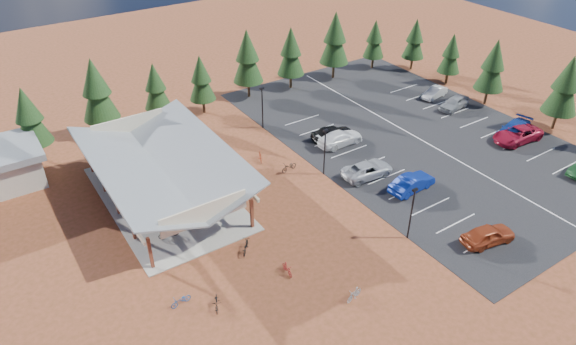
{
  "coord_description": "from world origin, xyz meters",
  "views": [
    {
      "loc": [
        -22.26,
        -32.56,
        28.88
      ],
      "look_at": [
        0.35,
        1.58,
        2.09
      ],
      "focal_mm": 32.0,
      "sensor_mm": 36.0,
      "label": 1
    }
  ],
  "objects": [
    {
      "name": "bike_1",
      "position": [
        -13.23,
        4.54,
        0.63
      ],
      "size": [
        1.84,
        0.8,
        1.07
      ],
      "primitive_type": "imported",
      "rotation": [
        0.0,
        0.0,
        1.39
      ],
      "color": "gray",
      "rests_on": "concrete_pad"
    },
    {
      "name": "car_4",
      "position": [
        10.08,
        7.19,
        0.87
      ],
      "size": [
        5.16,
        2.77,
        1.67
      ],
      "primitive_type": "imported",
      "rotation": [
        0.0,
        0.0,
        1.4
      ],
      "color": "black",
      "rests_on": "asphalt_lot"
    },
    {
      "name": "pine_13",
      "position": [
        32.97,
        17.69,
        4.58
      ],
      "size": [
        3.22,
        3.22,
        7.5
      ],
      "color": "#382314",
      "rests_on": "ground"
    },
    {
      "name": "pine_5",
      "position": [
        8.0,
        22.52,
        5.55
      ],
      "size": [
        3.9,
        3.9,
        9.09
      ],
      "color": "#382314",
      "rests_on": "ground"
    },
    {
      "name": "bike_10",
      "position": [
        -14.29,
        -6.27,
        0.43
      ],
      "size": [
        1.71,
        0.79,
        0.87
      ],
      "primitive_type": "imported",
      "rotation": [
        0.0,
        0.0,
        4.85
      ],
      "color": "navy",
      "rests_on": "ground"
    },
    {
      "name": "bike_pavilion",
      "position": [
        -10.0,
        7.0,
        3.82
      ],
      "size": [
        11.65,
        19.4,
        4.97
      ],
      "color": "brown",
      "rests_on": "concrete_pad"
    },
    {
      "name": "car_6",
      "position": [
        27.28,
        -4.63,
        0.87
      ],
      "size": [
        6.19,
        3.24,
        1.66
      ],
      "primitive_type": "imported",
      "rotation": [
        0.0,
        0.0,
        -1.65
      ],
      "color": "maroon",
      "rests_on": "asphalt_lot"
    },
    {
      "name": "bike_7",
      "position": [
        -8.07,
        13.19,
        0.64
      ],
      "size": [
        1.79,
        0.51,
        1.07
      ],
      "primitive_type": "imported",
      "rotation": [
        0.0,
        0.0,
        1.58
      ],
      "color": "maroon",
      "rests_on": "concrete_pad"
    },
    {
      "name": "pine_10",
      "position": [
        33.54,
        -5.07,
        5.51
      ],
      "size": [
        3.87,
        3.87,
        9.02
      ],
      "color": "#382314",
      "rests_on": "ground"
    },
    {
      "name": "bike_15",
      "position": [
        0.94,
        7.81,
        0.53
      ],
      "size": [
        1.17,
        1.81,
        1.06
      ],
      "primitive_type": "imported",
      "rotation": [
        0.0,
        0.0,
        2.73
      ],
      "color": "maroon",
      "rests_on": "ground"
    },
    {
      "name": "bike_3",
      "position": [
        -11.46,
        13.08,
        0.59
      ],
      "size": [
        1.64,
        0.46,
        0.98
      ],
      "primitive_type": "imported",
      "rotation": [
        0.0,
        0.0,
        1.57
      ],
      "color": "#9B311A",
      "rests_on": "concrete_pad"
    },
    {
      "name": "car_9",
      "position": [
        28.22,
        8.7,
        0.72
      ],
      "size": [
        4.32,
        2.12,
        1.36
      ],
      "primitive_type": "imported",
      "rotation": [
        0.0,
        0.0,
        -1.4
      ],
      "color": "#B9B9B9",
      "rests_on": "asphalt_lot"
    },
    {
      "name": "trash_bin_1",
      "position": [
        -4.67,
        6.61,
        0.45
      ],
      "size": [
        0.6,
        0.6,
        0.9
      ],
      "primitive_type": "cylinder",
      "color": "#4E301B",
      "rests_on": "ground"
    },
    {
      "name": "trash_bin_0",
      "position": [
        -4.98,
        4.14,
        0.45
      ],
      "size": [
        0.6,
        0.6,
        0.9
      ],
      "primitive_type": "cylinder",
      "color": "#4E301B",
      "rests_on": "ground"
    },
    {
      "name": "pine_11",
      "position": [
        32.39,
        3.83,
        5.22
      ],
      "size": [
        3.67,
        3.67,
        8.55
      ],
      "color": "#382314",
      "rests_on": "ground"
    },
    {
      "name": "pine_4",
      "position": [
        1.0,
        21.61,
        4.53
      ],
      "size": [
        3.19,
        3.19,
        7.43
      ],
      "color": "#382314",
      "rests_on": "ground"
    },
    {
      "name": "bike_0",
      "position": [
        -12.11,
        1.3,
        0.56
      ],
      "size": [
        1.84,
        0.9,
        0.92
      ],
      "primitive_type": "imported",
      "rotation": [
        0.0,
        0.0,
        1.41
      ],
      "color": "black",
      "rests_on": "concrete_pad"
    },
    {
      "name": "pine_7",
      "position": [
        21.27,
        21.47,
        5.79
      ],
      "size": [
        4.07,
        4.07,
        9.48
      ],
      "color": "#382314",
      "rests_on": "ground"
    },
    {
      "name": "bike_5",
      "position": [
        -8.19,
        2.8,
        0.55
      ],
      "size": [
        1.57,
        0.87,
        0.91
      ],
      "primitive_type": "imported",
      "rotation": [
        0.0,
        0.0,
        1.88
      ],
      "color": "gray",
      "rests_on": "concrete_pad"
    },
    {
      "name": "bike_2",
      "position": [
        -11.68,
        7.64,
        0.6
      ],
      "size": [
        2.01,
        1.25,
        1.0
      ],
      "primitive_type": "imported",
      "rotation": [
        0.0,
        0.0,
        1.23
      ],
      "color": "navy",
      "rests_on": "concrete_pad"
    },
    {
      "name": "lamp_post_0",
      "position": [
        5.0,
        -10.0,
        2.98
      ],
      "size": [
        0.5,
        0.25,
        5.14
      ],
      "color": "black",
      "rests_on": "ground"
    },
    {
      "name": "bike_6",
      "position": [
        -7.14,
        10.44,
        0.57
      ],
      "size": [
        1.86,
        0.91,
        0.94
      ],
      "primitive_type": "imported",
      "rotation": [
        0.0,
        0.0,
        1.74
      ],
      "color": "#1C4A88",
      "rests_on": "concrete_pad"
    },
    {
      "name": "car_0",
      "position": [
        10.17,
        -14.15,
        0.86
      ],
      "size": [
        5.07,
        2.8,
        1.63
      ],
      "primitive_type": "imported",
      "rotation": [
        0.0,
        0.0,
        1.38
      ],
      "color": "#933619",
      "rests_on": "asphalt_lot"
    },
    {
      "name": "pine_3",
      "position": [
        -4.45,
        22.45,
        4.49
      ],
      "size": [
        3.16,
        3.16,
        7.37
      ],
      "color": "#382314",
      "rests_on": "ground"
    },
    {
      "name": "pine_2",
      "position": [
        -11.09,
        22.39,
        5.72
      ],
      "size": [
        4.02,
        4.02,
        9.37
      ],
      "color": "#382314",
      "rests_on": "ground"
    },
    {
      "name": "bike_12",
      "position": [
        -7.43,
        -3.78,
        0.5
      ],
      "size": [
        1.71,
        1.89,
        1.0
      ],
      "primitive_type": "imported",
      "rotation": [
        0.0,
        0.0,
        2.46
      ],
      "color": "black",
      "rests_on": "ground"
    },
    {
      "name": "car_2",
      "position": [
        8.42,
        -0.75,
        0.8
      ],
      "size": [
        5.64,
        2.94,
        1.52
      ],
      "primitive_type": "imported",
      "rotation": [
        0.0,
        0.0,
        1.49
      ],
      "color": "#A5A7AD",
      "rests_on": "asphalt_lot"
    },
    {
      "name": "pine_12",
      "position": [
        33.25,
        11.13,
        4.33
      ],
      "size": [
        3.04,
        3.04,
        7.09
      ],
      "color": "#382314",
      "rests_on": "ground"
    },
    {
      "name": "asphalt_lot",
      "position": [
        18.5,
        3.0,
        0.02
      ],
      "size": [
        27.0,
        44.0,
        0.04
      ],
      "primitive_type": "cube",
      "color": "black",
      "rests_on": "ground"
    },
    {
      "name": "bike_8",
      "position": [
        -12.2,
        -7.93,
        0.47
      ],
      "size": [
        1.32,
        1.9,
        0.94
      ],
      "primitive_type": "imported",
      "rotation": [
        0.0,
        0.0,
        -0.43
      ],
      "color": "black",
      "rests_on": "ground"
    },
    {
      "name": "bike_11",
      "position": [
        -5.98,
        -7.86,
        0.47
      ],
      "size": [
        0.59,
        1.59,
        0.93
      ],
      "primitive_type": "imported",
      "rotation": [
        0.0,
        0.0,
        -0.1
      ],
      "color": "maroon",
      "rests_on": "ground"
    },
    {
      "name": "lamp_post_2",
      "position": [
        5.0,
        14.0,
        2.98
      ],
      "size": [
        0.5,
        0.25,
        5.14
      ],
      "color": "black",
      "rests_on": "ground"
    },
    {
      "name": "bike_4",
      "position": [
        -7.35,
        2.36,
        0.53
      ],
      "size": [
        1.71,
        1.02,
        0.85
      ],
      "primitive_type": "imported",
      "rotation": [
        0.0,
        0.0,
        1.27
      ],
      "color": "black",
      "rests_on": "concrete_pad"
    },
    {
      "name": "concrete_pad",
      "position": [
        -10.0,
        7.0,
        0.05
      ],
      "size": [
        10.6,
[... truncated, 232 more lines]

